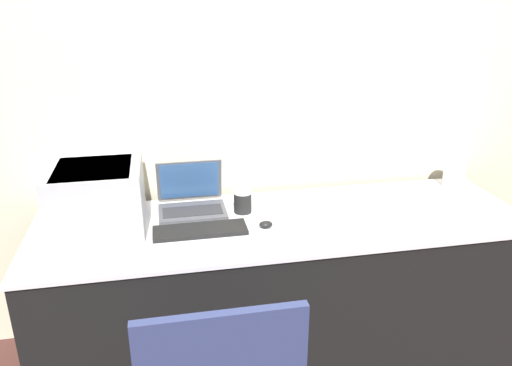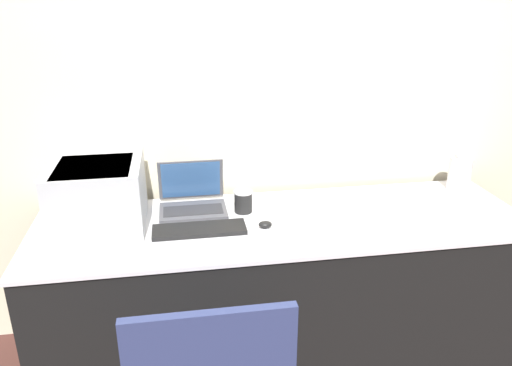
# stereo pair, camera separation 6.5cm
# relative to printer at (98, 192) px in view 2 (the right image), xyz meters

# --- Properties ---
(wall_back) EXTENTS (8.00, 0.05, 2.60)m
(wall_back) POSITION_rel_printer_xyz_m (0.83, 0.34, 0.36)
(wall_back) COLOR beige
(wall_back) RESTS_ON ground_plane
(table) EXTENTS (2.29, 0.70, 0.78)m
(table) POSITION_rel_printer_xyz_m (0.83, -0.09, -0.55)
(table) COLOR black
(table) RESTS_ON ground_plane
(printer) EXTENTS (0.39, 0.43, 0.30)m
(printer) POSITION_rel_printer_xyz_m (0.00, 0.00, 0.00)
(printer) COLOR #B2B7BC
(printer) RESTS_ON table
(laptop_left) EXTENTS (0.32, 0.27, 0.23)m
(laptop_left) POSITION_rel_printer_xyz_m (0.42, 0.10, -0.11)
(laptop_left) COLOR #4C4C51
(laptop_left) RESTS_ON table
(external_keyboard) EXTENTS (0.41, 0.13, 0.02)m
(external_keyboard) POSITION_rel_printer_xyz_m (0.43, -0.15, -0.15)
(external_keyboard) COLOR black
(external_keyboard) RESTS_ON table
(coffee_cup) EXTENTS (0.09, 0.09, 0.11)m
(coffee_cup) POSITION_rel_printer_xyz_m (0.66, 0.03, -0.11)
(coffee_cup) COLOR black
(coffee_cup) RESTS_ON table
(mouse) EXTENTS (0.06, 0.05, 0.03)m
(mouse) POSITION_rel_printer_xyz_m (0.73, -0.16, -0.14)
(mouse) COLOR black
(mouse) RESTS_ON table
(metal_pitcher) EXTENTS (0.12, 0.12, 0.22)m
(metal_pitcher) POSITION_rel_printer_xyz_m (1.83, 0.13, -0.06)
(metal_pitcher) COLOR silver
(metal_pitcher) RESTS_ON table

